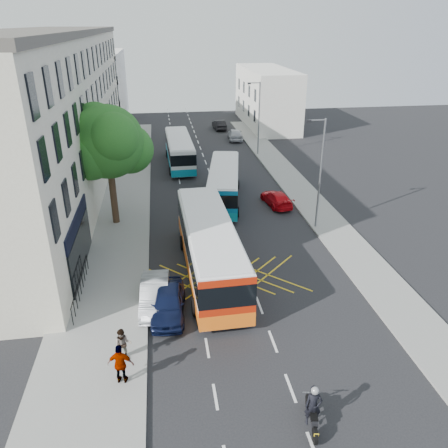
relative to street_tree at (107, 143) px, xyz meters
name	(u,v)px	position (x,y,z in m)	size (l,w,h in m)	color
ground	(273,341)	(8.51, -14.97, -6.29)	(120.00, 120.00, 0.00)	black
pavement_left	(117,223)	(0.01, 0.03, -6.22)	(5.00, 70.00, 0.15)	gray
pavement_right	(317,211)	(16.01, 0.03, -6.22)	(3.00, 70.00, 0.15)	gray
terrace_main	(53,113)	(-5.49, 9.52, 0.46)	(8.30, 45.00, 13.50)	beige
terrace_far	(96,87)	(-5.49, 40.03, -1.29)	(8.00, 20.00, 10.00)	silver
building_right	(266,97)	(19.51, 33.03, -2.29)	(6.00, 18.00, 8.00)	silver
street_tree	(107,143)	(0.00, 0.00, 0.00)	(6.30, 5.70, 8.80)	#382619
lamp_near	(320,169)	(14.71, -2.97, -1.68)	(1.45, 0.15, 8.00)	slate
lamp_far	(258,115)	(14.71, 17.03, -1.68)	(1.45, 0.15, 8.00)	slate
railings	(80,285)	(-1.19, -9.67, -5.57)	(0.08, 5.60, 1.14)	black
bus_near	(210,247)	(6.24, -8.21, -4.49)	(3.28, 12.21, 3.42)	silver
bus_mid	(224,183)	(8.84, 3.55, -4.74)	(4.28, 10.76, 2.95)	silver
bus_far	(180,150)	(5.68, 14.58, -4.71)	(2.85, 10.74, 3.01)	silver
motorbike	(313,408)	(8.76, -19.88, -5.38)	(0.75, 2.17, 1.93)	black
parked_car_blue	(168,302)	(3.61, -12.00, -5.57)	(1.71, 4.24, 1.44)	#0C1433
parked_car_silver	(155,294)	(2.91, -11.13, -5.59)	(1.48, 4.25, 1.40)	#A8ABB0
red_hatchback	(276,198)	(13.06, 1.87, -5.70)	(1.67, 4.10, 1.19)	red
distant_car_grey	(179,138)	(6.12, 24.00, -5.67)	(2.08, 4.51, 1.25)	#3B3E42
distant_car_silver	(235,134)	(13.43, 24.48, -5.54)	(1.77, 4.41, 1.50)	#B7B9C0
distant_car_dark	(219,125)	(12.21, 30.91, -5.62)	(1.42, 4.06, 1.34)	black
pedestrian_near	(123,345)	(1.51, -15.33, -5.33)	(0.79, 0.61, 1.62)	gray
pedestrian_far	(121,364)	(1.51, -16.69, -5.20)	(1.11, 0.46, 1.89)	gray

